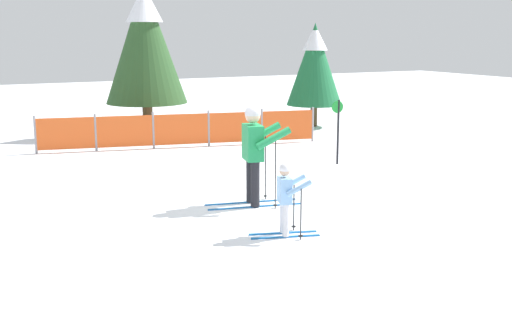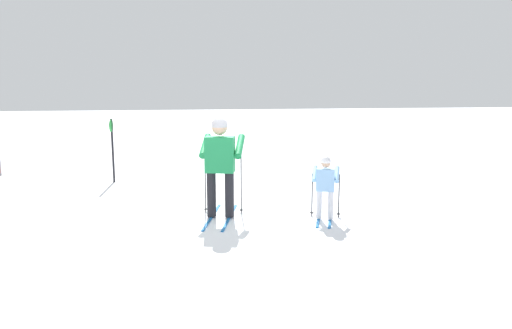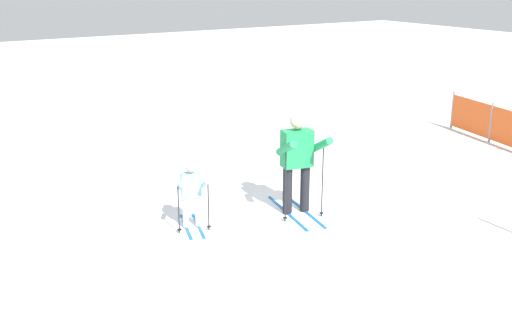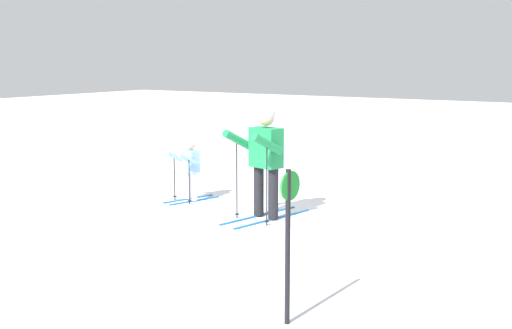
# 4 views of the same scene
# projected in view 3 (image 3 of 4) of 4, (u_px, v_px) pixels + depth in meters

# --- Properties ---
(ground_plane) EXTENTS (60.00, 60.00, 0.00)m
(ground_plane) POSITION_uv_depth(u_px,v_px,m) (302.00, 213.00, 10.85)
(ground_plane) COLOR white
(skier_adult) EXTENTS (1.72, 0.86, 1.78)m
(skier_adult) POSITION_uv_depth(u_px,v_px,m) (298.00, 152.00, 10.55)
(skier_adult) COLOR #1966B2
(skier_adult) RESTS_ON ground_plane
(skier_child) EXTENTS (1.07, 0.61, 1.12)m
(skier_child) POSITION_uv_depth(u_px,v_px,m) (191.00, 189.00, 10.06)
(skier_child) COLOR #1966B2
(skier_child) RESTS_ON ground_plane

